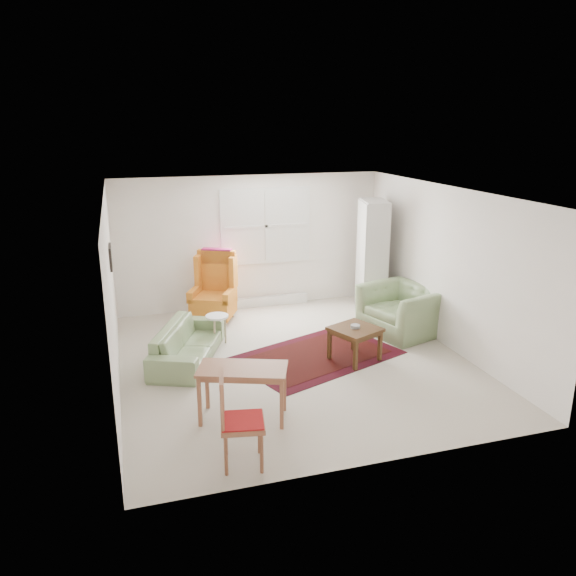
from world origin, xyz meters
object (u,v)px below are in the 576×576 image
object	(u,v)px
coffee_table	(355,344)
cabinet	(373,257)
desk_chair	(243,420)
desk	(243,393)
stool	(217,329)
armchair	(402,306)
sofa	(188,337)
wingback_chair	(213,287)

from	to	relation	value
coffee_table	cabinet	world-z (taller)	cabinet
desk_chair	desk	bearing A→B (deg)	-2.00
stool	desk	size ratio (longest dim) A/B	0.47
coffee_table	stool	distance (m)	2.22
coffee_table	stool	bearing A→B (deg)	146.32
armchair	desk	size ratio (longest dim) A/B	1.16
sofa	armchair	xyz separation A→B (m)	(3.58, 0.10, 0.10)
wingback_chair	desk_chair	xyz separation A→B (m)	(-0.44, -4.43, -0.12)
desk	stool	bearing A→B (deg)	87.22
stool	cabinet	distance (m)	3.28
wingback_chair	coffee_table	distance (m)	2.91
wingback_chair	desk	bearing A→B (deg)	-67.74
sofa	desk_chair	size ratio (longest dim) A/B	1.81
sofa	wingback_chair	xyz separation A→B (m)	(0.65, 1.58, 0.26)
armchair	wingback_chair	xyz separation A→B (m)	(-2.93, 1.48, 0.16)
wingback_chair	desk	distance (m)	3.53
cabinet	coffee_table	bearing A→B (deg)	-107.78
cabinet	armchair	bearing A→B (deg)	-77.81
sofa	stool	size ratio (longest dim) A/B	3.75
wingback_chair	stool	xyz separation A→B (m)	(-0.12, -1.08, -0.39)
sofa	cabinet	xyz separation A→B (m)	(3.60, 1.34, 0.67)
armchair	coffee_table	distance (m)	1.48
stool	wingback_chair	bearing A→B (deg)	83.65
desk	wingback_chair	bearing A→B (deg)	86.11
wingback_chair	cabinet	distance (m)	2.98
sofa	desk	xyz separation A→B (m)	(0.41, -1.93, -0.04)
sofa	coffee_table	distance (m)	2.49
cabinet	wingback_chair	bearing A→B (deg)	-171.92
desk	desk_chair	size ratio (longest dim) A/B	1.03
wingback_chair	coffee_table	bearing A→B (deg)	-27.16
wingback_chair	coffee_table	world-z (taller)	wingback_chair
desk	armchair	bearing A→B (deg)	32.62
coffee_table	desk	world-z (taller)	desk
stool	sofa	bearing A→B (deg)	-136.86
coffee_table	cabinet	xyz separation A→B (m)	(1.22, 2.07, 0.78)
desk_chair	stool	bearing A→B (deg)	5.01
desk_chair	cabinet	bearing A→B (deg)	-28.47
armchair	cabinet	bearing A→B (deg)	161.91
wingback_chair	cabinet	size ratio (longest dim) A/B	0.61
wingback_chair	cabinet	bearing A→B (deg)	21.39
wingback_chair	desk	world-z (taller)	wingback_chair
stool	cabinet	xyz separation A→B (m)	(3.07, 0.84, 0.79)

